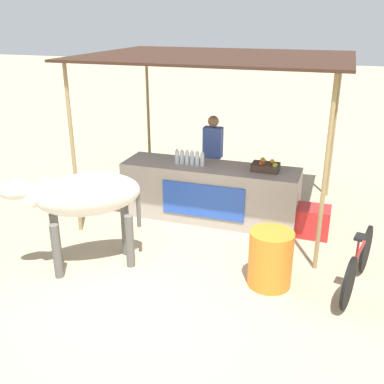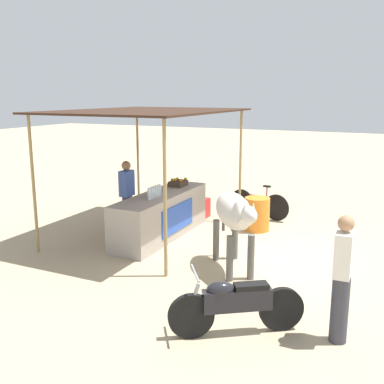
{
  "view_description": "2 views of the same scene",
  "coord_description": "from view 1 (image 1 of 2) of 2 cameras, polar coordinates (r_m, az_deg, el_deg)",
  "views": [
    {
      "loc": [
        2.01,
        -4.7,
        3.32
      ],
      "look_at": [
        0.09,
        0.98,
        0.95
      ],
      "focal_mm": 42.0,
      "sensor_mm": 36.0,
      "label": 1
    },
    {
      "loc": [
        -8.24,
        -2.42,
        3.06
      ],
      "look_at": [
        -0.35,
        1.29,
        1.15
      ],
      "focal_mm": 42.0,
      "sensor_mm": 36.0,
      "label": 2
    }
  ],
  "objects": [
    {
      "name": "stall_counter",
      "position": [
        7.73,
        2.26,
        -0.05
      ],
      "size": [
        3.0,
        0.82,
        0.96
      ],
      "color": "#9E9389",
      "rests_on": "ground"
    },
    {
      "name": "cow",
      "position": [
        6.19,
        -13.56,
        -0.78
      ],
      "size": [
        1.69,
        1.36,
        1.44
      ],
      "color": "silver",
      "rests_on": "ground"
    },
    {
      "name": "fruit_crate",
      "position": [
        7.4,
        9.33,
        3.22
      ],
      "size": [
        0.44,
        0.32,
        0.18
      ],
      "color": "#3F3326",
      "rests_on": "stall_counter"
    },
    {
      "name": "cooler_box",
      "position": [
        7.47,
        14.79,
        -3.57
      ],
      "size": [
        0.6,
        0.44,
        0.48
      ],
      "primitive_type": "cube",
      "color": "red",
      "rests_on": "ground"
    },
    {
      "name": "water_barrel",
      "position": [
        5.97,
        9.93,
        -8.34
      ],
      "size": [
        0.57,
        0.57,
        0.76
      ],
      "primitive_type": "cylinder",
      "color": "orange",
      "rests_on": "ground"
    },
    {
      "name": "water_bottle_row",
      "position": [
        7.59,
        -0.31,
        4.32
      ],
      "size": [
        0.52,
        0.07,
        0.25
      ],
      "color": "silver",
      "rests_on": "stall_counter"
    },
    {
      "name": "vendor_behind_counter",
      "position": [
        8.33,
        2.64,
        4.26
      ],
      "size": [
        0.34,
        0.22,
        1.65
      ],
      "color": "#383842",
      "rests_on": "ground"
    },
    {
      "name": "stall_awning",
      "position": [
        7.51,
        3.2,
        16.16
      ],
      "size": [
        4.2,
        3.2,
        2.73
      ],
      "color": "#382319",
      "rests_on": "ground"
    },
    {
      "name": "bicycle_leaning",
      "position": [
        6.21,
        20.33,
        -8.56
      ],
      "size": [
        0.4,
        1.63,
        0.85
      ],
      "color": "black",
      "rests_on": "ground"
    },
    {
      "name": "ground_plane",
      "position": [
        6.1,
        -3.82,
        -11.52
      ],
      "size": [
        60.0,
        60.0,
        0.0
      ],
      "primitive_type": "plane",
      "color": "tan"
    }
  ]
}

